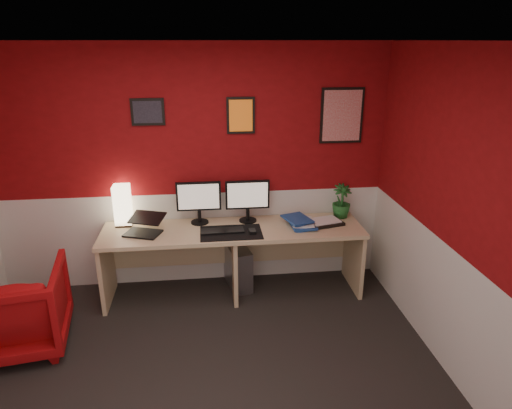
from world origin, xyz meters
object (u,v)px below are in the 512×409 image
(desk, at_px, (234,261))
(monitor_right, at_px, (248,195))
(shoji_lamp, at_px, (123,206))
(pc_tower, at_px, (238,266))
(armchair, at_px, (16,309))
(monitor_left, at_px, (199,196))
(potted_plant, at_px, (341,201))
(laptop, at_px, (142,224))
(zen_tray, at_px, (324,222))

(desk, distance_m, monitor_right, 0.70)
(shoji_lamp, bearing_deg, pc_tower, -3.92)
(shoji_lamp, xyz_separation_m, pc_tower, (1.15, -0.08, -0.70))
(armchair, bearing_deg, monitor_left, -160.17)
(potted_plant, xyz_separation_m, armchair, (-3.05, -0.85, -0.54))
(monitor_left, xyz_separation_m, monitor_right, (0.50, -0.01, 0.00))
(laptop, bearing_deg, monitor_left, 42.74)
(laptop, relative_size, pc_tower, 0.73)
(potted_plant, xyz_separation_m, pc_tower, (-1.10, -0.04, -0.68))
(monitor_right, xyz_separation_m, potted_plant, (0.99, 0.00, -0.11))
(monitor_left, bearing_deg, laptop, -157.23)
(desk, xyz_separation_m, zen_tray, (0.94, 0.02, 0.38))
(pc_tower, relative_size, armchair, 0.56)
(zen_tray, bearing_deg, shoji_lamp, 174.15)
(laptop, bearing_deg, zen_tray, 21.84)
(shoji_lamp, relative_size, zen_tray, 1.14)
(shoji_lamp, distance_m, laptop, 0.35)
(shoji_lamp, relative_size, potted_plant, 1.12)
(monitor_right, xyz_separation_m, zen_tray, (0.77, -0.16, -0.28))
(shoji_lamp, xyz_separation_m, laptop, (0.21, -0.27, -0.09))
(laptop, xyz_separation_m, monitor_left, (0.55, 0.23, 0.18))
(monitor_left, bearing_deg, monitor_right, -0.95)
(monitor_left, relative_size, pc_tower, 1.29)
(desk, distance_m, armchair, 2.01)
(monitor_right, distance_m, armchair, 2.32)
(desk, bearing_deg, armchair, -160.77)
(potted_plant, bearing_deg, shoji_lamp, 178.94)
(pc_tower, bearing_deg, laptop, 179.50)
(monitor_right, bearing_deg, shoji_lamp, 177.93)
(potted_plant, distance_m, armchair, 3.21)
(zen_tray, xyz_separation_m, armchair, (-2.83, -0.68, -0.38))
(desk, xyz_separation_m, shoji_lamp, (-1.09, 0.23, 0.56))
(monitor_left, relative_size, armchair, 0.72)
(laptop, distance_m, pc_tower, 1.13)
(desk, xyz_separation_m, laptop, (-0.88, -0.04, 0.47))
(desk, relative_size, shoji_lamp, 6.50)
(shoji_lamp, bearing_deg, laptop, -51.38)
(potted_plant, bearing_deg, laptop, -173.68)
(shoji_lamp, distance_m, potted_plant, 2.25)
(monitor_right, bearing_deg, laptop, -168.01)
(desk, relative_size, pc_tower, 5.78)
(monitor_left, bearing_deg, desk, -29.90)
(desk, relative_size, armchair, 3.23)
(zen_tray, bearing_deg, laptop, -178.12)
(desk, xyz_separation_m, monitor_right, (0.17, 0.18, 0.66))
(zen_tray, bearing_deg, potted_plant, 36.99)
(laptop, relative_size, monitor_left, 0.57)
(laptop, height_order, monitor_right, monitor_right)
(shoji_lamp, relative_size, laptop, 1.21)
(shoji_lamp, bearing_deg, monitor_left, -2.80)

